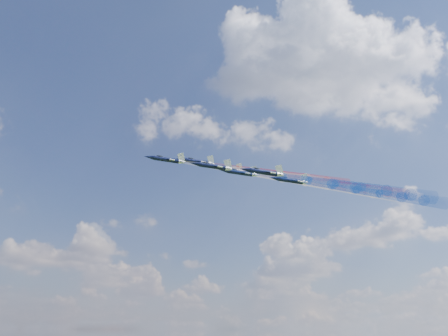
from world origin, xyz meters
TOP-DOWN VIEW (x-y plane):
  - jet_lead at (-35.38, -5.88)m, footprint 16.89×15.83m
  - trail_lead at (-7.09, -18.51)m, footprint 47.92×25.72m
  - jet_inner_left at (-28.45, -20.89)m, footprint 16.89×15.83m
  - trail_inner_left at (-0.15, -33.52)m, footprint 47.92×25.72m
  - jet_inner_right at (-21.53, -3.45)m, footprint 16.89×15.83m
  - trail_inner_right at (6.77, -16.08)m, footprint 47.92×25.72m
  - jet_outer_left at (-21.63, -35.85)m, footprint 16.89×15.83m
  - trail_outer_left at (6.66, -48.48)m, footprint 47.92×25.72m
  - jet_center_third at (-14.96, -17.91)m, footprint 16.89×15.83m
  - trail_center_third at (13.33, -30.54)m, footprint 47.92×25.72m
  - jet_outer_right at (-4.65, 1.09)m, footprint 16.89×15.83m
  - trail_outer_right at (23.64, -11.54)m, footprint 47.92×25.72m
  - jet_rear_left at (-5.40, -31.00)m, footprint 16.89×15.83m
  - trail_rear_left at (22.89, -43.63)m, footprint 47.92×25.72m
  - jet_rear_right at (2.84, -11.89)m, footprint 16.89×15.83m
  - trail_rear_right at (31.13, -24.52)m, footprint 47.92×25.72m

SIDE VIEW (x-z plane):
  - trail_outer_left at x=6.66m, z-range 134.15..143.32m
  - trail_rear_left at x=22.89m, z-range 135.62..144.79m
  - jet_outer_left at x=-21.63m, z-range 136.95..144.81m
  - jet_rear_left at x=-5.40m, z-range 138.42..146.28m
  - trail_inner_left at x=-0.15m, z-range 138.18..147.35m
  - trail_center_third at x=13.33m, z-range 139.38..148.55m
  - jet_inner_left at x=-28.45m, z-range 140.98..148.84m
  - jet_center_third at x=-14.96m, z-range 142.18..150.04m
  - trail_lead at x=-7.09m, z-range 142.64..151.81m
  - trail_rear_right at x=31.13m, z-range 143.82..153.00m
  - jet_lead at x=-35.38m, z-range 145.44..153.30m
  - trail_inner_right at x=6.77m, z-range 145.36..154.53m
  - jet_rear_right at x=2.84m, z-range 146.62..154.48m
  - trail_outer_right at x=23.64m, z-range 147.11..156.28m
  - jet_inner_right at x=-21.53m, z-range 148.16..156.02m
  - jet_outer_right at x=-4.65m, z-range 149.91..157.77m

